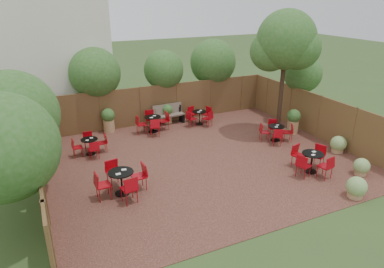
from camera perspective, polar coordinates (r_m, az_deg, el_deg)
name	(u,v)px	position (r m, az deg, el deg)	size (l,w,h in m)	color
ground	(202,160)	(14.28, 1.71, -4.26)	(80.00, 80.00, 0.00)	#354F23
courtyard_paving	(202,160)	(14.27, 1.71, -4.22)	(12.00, 10.00, 0.02)	#341B15
fence_back	(160,104)	(18.22, -5.29, 4.90)	(12.00, 0.08, 2.00)	#4F301D
fence_left	(40,166)	(12.61, -23.55, -4.86)	(0.08, 10.00, 2.00)	#4F301D
fence_right	(318,117)	(17.25, 19.92, 2.67)	(0.08, 10.00, 2.00)	#4F301D
neighbour_building	(54,43)	(19.63, -21.59, 13.70)	(5.00, 4.00, 8.00)	silver
overhang_foliage	(115,89)	(14.44, -12.37, 7.18)	(15.61, 10.94, 2.79)	#2A561C
courtyard_tree	(286,44)	(16.42, 15.06, 14.00)	(2.78, 2.68, 5.72)	black
park_bench_left	(168,114)	(18.14, -3.88, 3.32)	(1.65, 0.62, 1.00)	brown
park_bench_right	(169,115)	(18.16, -3.77, 3.14)	(1.46, 0.58, 0.88)	brown
bistro_tables	(192,143)	(14.75, 0.01, -1.40)	(9.43, 8.08, 0.95)	black
planters	(163,120)	(16.90, -4.74, 2.21)	(11.55, 4.49, 1.18)	#A07A50
low_shrubs	(350,165)	(14.39, 24.40, -4.56)	(2.88, 3.57, 0.72)	#A07A50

